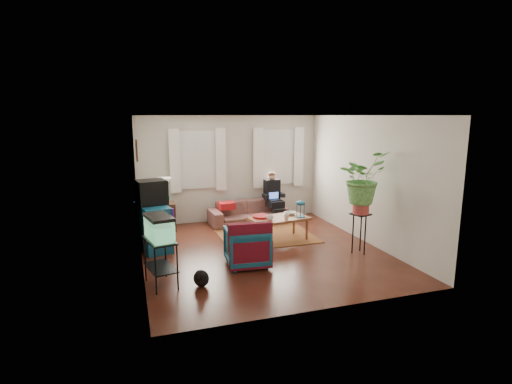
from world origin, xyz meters
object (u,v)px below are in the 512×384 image
object	(u,v)px
coffee_table	(279,229)
plant_stand	(360,233)
dresser	(153,227)
aquarium_stand	(161,263)
armchair	(247,245)
sofa	(248,209)
side_table	(165,217)

from	to	relation	value
coffee_table	plant_stand	size ratio (longest dim) A/B	1.56
coffee_table	dresser	bearing A→B (deg)	164.66
aquarium_stand	plant_stand	world-z (taller)	plant_stand
aquarium_stand	armchair	size ratio (longest dim) A/B	0.99
sofa	side_table	world-z (taller)	sofa
dresser	armchair	size ratio (longest dim) A/B	1.33
side_table	coffee_table	xyz separation A→B (m)	(2.20, -1.51, -0.07)
sofa	side_table	xyz separation A→B (m)	(-1.97, -0.01, -0.04)
aquarium_stand	dresser	bearing A→B (deg)	77.56
plant_stand	armchair	bearing A→B (deg)	178.23
side_table	coffee_table	bearing A→B (deg)	-34.43
dresser	armchair	xyz separation A→B (m)	(1.50, -1.40, -0.07)
sofa	aquarium_stand	world-z (taller)	aquarium_stand
armchair	dresser	bearing A→B (deg)	-38.66
side_table	armchair	size ratio (longest dim) A/B	0.87
side_table	dresser	xyz separation A→B (m)	(-0.34, -1.24, 0.12)
side_table	armchair	world-z (taller)	armchair
side_table	coffee_table	distance (m)	2.67
coffee_table	armchair	bearing A→B (deg)	-141.92
coffee_table	aquarium_stand	bearing A→B (deg)	-157.85
dresser	aquarium_stand	bearing A→B (deg)	-102.53
sofa	coffee_table	distance (m)	1.54
coffee_table	sofa	bearing A→B (deg)	89.42
aquarium_stand	coffee_table	bearing A→B (deg)	19.27
side_table	plant_stand	bearing A→B (deg)	-38.70
dresser	aquarium_stand	xyz separation A→B (m)	(-0.01, -1.83, -0.07)
side_table	plant_stand	distance (m)	4.33
side_table	dresser	bearing A→B (deg)	-105.35
sofa	plant_stand	xyz separation A→B (m)	(1.41, -2.72, 0.02)
side_table	armchair	distance (m)	2.88
side_table	armchair	xyz separation A→B (m)	(1.16, -2.64, 0.05)
sofa	dresser	world-z (taller)	dresser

